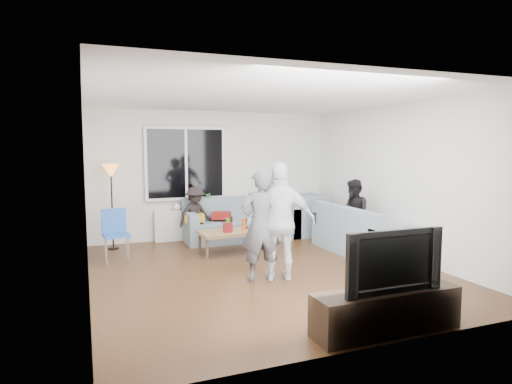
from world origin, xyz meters
name	(u,v)px	position (x,y,z in m)	size (l,w,h in m)	color
floor	(264,272)	(0.00, 0.00, -0.02)	(5.00, 5.50, 0.04)	#56351C
ceiling	(265,97)	(0.00, 0.00, 2.62)	(5.00, 5.50, 0.04)	white
wall_back	(214,175)	(0.00, 2.77, 1.30)	(5.00, 0.04, 2.60)	silver
wall_front	(380,212)	(0.00, -2.77, 1.30)	(5.00, 0.04, 2.60)	silver
wall_left	(84,193)	(-2.52, 0.00, 1.30)	(0.04, 5.50, 2.60)	silver
wall_right	(401,181)	(2.52, 0.00, 1.30)	(0.04, 5.50, 2.60)	silver
window_frame	(186,163)	(-0.60, 2.69, 1.55)	(1.62, 0.06, 1.47)	white
window_glass	(186,163)	(-0.60, 2.65, 1.55)	(1.50, 0.02, 1.35)	black
window_mullion	(186,163)	(-0.60, 2.64, 1.55)	(0.05, 0.03, 1.35)	white
radiator	(187,225)	(-0.60, 2.65, 0.31)	(1.30, 0.12, 0.62)	silver
potted_plant	(206,201)	(-0.20, 2.62, 0.78)	(0.18, 0.14, 0.33)	#29682D
vase	(177,206)	(-0.81, 2.62, 0.70)	(0.15, 0.15, 0.16)	white
sofa_back_section	(241,219)	(0.43, 2.27, 0.42)	(2.30, 0.85, 0.85)	slate
sofa_right_section	(360,229)	(2.02, 0.43, 0.42)	(0.85, 2.00, 0.85)	slate
sofa_corner	(303,215)	(1.83, 2.27, 0.42)	(0.85, 0.85, 0.85)	slate
cushion_yellow	(194,218)	(-0.54, 2.25, 0.51)	(0.38, 0.32, 0.14)	gold
cushion_red	(221,215)	(0.03, 2.33, 0.51)	(0.36, 0.30, 0.13)	maroon
coffee_table	(231,242)	(-0.12, 1.27, 0.20)	(1.10, 0.60, 0.40)	olive
pitcher	(228,227)	(-0.20, 1.18, 0.49)	(0.17, 0.17, 0.17)	maroon
side_chair	(116,236)	(-2.05, 1.40, 0.43)	(0.40, 0.40, 0.86)	#2958B5
floor_lamp	(112,207)	(-2.05, 2.36, 0.78)	(0.32, 0.32, 1.56)	orange
player_left	(261,225)	(-0.23, -0.42, 0.79)	(0.58, 0.38, 1.58)	#48484D
player_right	(281,222)	(0.06, -0.47, 0.84)	(0.98, 0.41, 1.67)	silver
spectator_right	(353,215)	(2.02, 0.66, 0.65)	(0.63, 0.49, 1.30)	black
spectator_back	(195,215)	(-0.51, 2.30, 0.56)	(0.72, 0.41, 1.11)	black
tv_console	(386,311)	(0.32, -2.50, 0.22)	(1.60, 0.40, 0.44)	#2E2017
television	(388,259)	(0.32, -2.50, 0.76)	(1.11, 0.15, 0.64)	black
bottle_c	(231,223)	(-0.06, 1.43, 0.51)	(0.07, 0.07, 0.23)	black
bottle_d	(244,224)	(0.12, 1.23, 0.51)	(0.07, 0.07, 0.21)	#DD5213
bottle_e	(246,223)	(0.22, 1.40, 0.49)	(0.07, 0.07, 0.18)	black
bottle_b	(228,225)	(-0.20, 1.17, 0.52)	(0.08, 0.08, 0.24)	#2C8618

